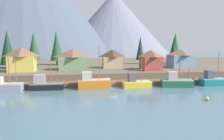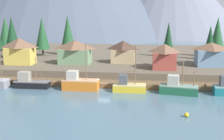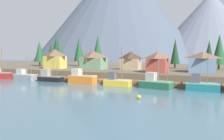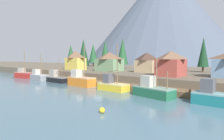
{
  "view_description": "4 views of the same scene",
  "coord_description": "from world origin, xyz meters",
  "px_view_note": "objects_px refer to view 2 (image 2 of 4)",
  "views": [
    {
      "loc": [
        -7.67,
        -51.61,
        10.3
      ],
      "look_at": [
        0.17,
        2.69,
        3.61
      ],
      "focal_mm": 36.42,
      "sensor_mm": 36.0,
      "label": 1
    },
    {
      "loc": [
        9.12,
        -58.17,
        15.5
      ],
      "look_at": [
        1.27,
        2.94,
        3.3
      ],
      "focal_mm": 47.88,
      "sensor_mm": 36.0,
      "label": 2
    },
    {
      "loc": [
        26.69,
        -54.25,
        8.24
      ],
      "look_at": [
        2.09,
        2.49,
        3.39
      ],
      "focal_mm": 38.15,
      "sensor_mm": 36.0,
      "label": 3
    },
    {
      "loc": [
        30.59,
        -31.74,
        6.67
      ],
      "look_at": [
        1.47,
        2.59,
        3.82
      ],
      "focal_mm": 31.27,
      "sensor_mm": 36.0,
      "label": 4
    }
  ],
  "objects_px": {
    "house_green": "(75,52)",
    "conifer_far_right": "(12,36)",
    "house_yellow": "(20,51)",
    "conifer_back_right": "(217,35)",
    "house_blue": "(211,54)",
    "conifer_centre": "(210,41)",
    "conifer_mid_left": "(42,33)",
    "conifer_far_left": "(168,37)",
    "fishing_boat_green": "(178,88)",
    "conifer_mid_right": "(5,32)",
    "house_red": "(164,56)",
    "channel_buoy": "(186,115)",
    "fishing_boat_yellow": "(128,86)",
    "fishing_boat_black": "(30,82)",
    "fishing_boat_orange": "(79,83)",
    "conifer_near_right": "(68,33)",
    "house_tan": "(123,51)"
  },
  "relations": [
    {
      "from": "fishing_boat_orange",
      "to": "conifer_centre",
      "type": "relative_size",
      "value": 1.0
    },
    {
      "from": "house_green",
      "to": "conifer_centre",
      "type": "relative_size",
      "value": 0.86
    },
    {
      "from": "house_tan",
      "to": "house_red",
      "type": "distance_m",
      "value": 12.03
    },
    {
      "from": "conifer_near_right",
      "to": "house_yellow",
      "type": "bearing_deg",
      "value": -113.79
    },
    {
      "from": "house_yellow",
      "to": "conifer_far_left",
      "type": "distance_m",
      "value": 40.76
    },
    {
      "from": "fishing_boat_yellow",
      "to": "conifer_mid_left",
      "type": "height_order",
      "value": "conifer_mid_left"
    },
    {
      "from": "house_tan",
      "to": "house_red",
      "type": "xyz_separation_m",
      "value": [
        10.05,
        -6.6,
        0.01
      ]
    },
    {
      "from": "conifer_mid_left",
      "to": "channel_buoy",
      "type": "xyz_separation_m",
      "value": [
        37.23,
        -41.48,
        -8.69
      ]
    },
    {
      "from": "fishing_boat_orange",
      "to": "house_green",
      "type": "relative_size",
      "value": 1.16
    },
    {
      "from": "conifer_centre",
      "to": "channel_buoy",
      "type": "xyz_separation_m",
      "value": [
        -10.23,
        -39.1,
        -7.31
      ]
    },
    {
      "from": "house_red",
      "to": "channel_buoy",
      "type": "height_order",
      "value": "house_red"
    },
    {
      "from": "conifer_mid_right",
      "to": "conifer_back_right",
      "type": "distance_m",
      "value": 66.48
    },
    {
      "from": "fishing_boat_black",
      "to": "conifer_mid_left",
      "type": "distance_m",
      "value": 29.88
    },
    {
      "from": "fishing_boat_orange",
      "to": "house_blue",
      "type": "xyz_separation_m",
      "value": [
        28.38,
        16.98,
        4.0
      ]
    },
    {
      "from": "fishing_boat_orange",
      "to": "conifer_far_left",
      "type": "height_order",
      "value": "conifer_far_left"
    },
    {
      "from": "fishing_boat_green",
      "to": "conifer_centre",
      "type": "relative_size",
      "value": 0.81
    },
    {
      "from": "fishing_boat_green",
      "to": "house_tan",
      "type": "height_order",
      "value": "house_tan"
    },
    {
      "from": "conifer_mid_left",
      "to": "conifer_back_right",
      "type": "bearing_deg",
      "value": 3.23
    },
    {
      "from": "house_blue",
      "to": "conifer_centre",
      "type": "distance_m",
      "value": 9.15
    },
    {
      "from": "house_green",
      "to": "house_yellow",
      "type": "bearing_deg",
      "value": -169.08
    },
    {
      "from": "house_tan",
      "to": "conifer_centre",
      "type": "relative_size",
      "value": 0.66
    },
    {
      "from": "house_tan",
      "to": "conifer_mid_right",
      "type": "height_order",
      "value": "conifer_mid_right"
    },
    {
      "from": "conifer_mid_right",
      "to": "conifer_far_left",
      "type": "distance_m",
      "value": 53.02
    },
    {
      "from": "conifer_far_left",
      "to": "conifer_back_right",
      "type": "bearing_deg",
      "value": 4.39
    },
    {
      "from": "house_green",
      "to": "conifer_mid_right",
      "type": "distance_m",
      "value": 35.86
    },
    {
      "from": "house_yellow",
      "to": "house_blue",
      "type": "relative_size",
      "value": 0.98
    },
    {
      "from": "conifer_near_right",
      "to": "conifer_far_left",
      "type": "bearing_deg",
      "value": -0.73
    },
    {
      "from": "conifer_centre",
      "to": "conifer_mid_left",
      "type": "bearing_deg",
      "value": 177.12
    },
    {
      "from": "fishing_boat_green",
      "to": "conifer_back_right",
      "type": "xyz_separation_m",
      "value": [
        13.32,
        31.56,
        7.79
      ]
    },
    {
      "from": "fishing_boat_yellow",
      "to": "house_yellow",
      "type": "distance_m",
      "value": 31.33
    },
    {
      "from": "house_red",
      "to": "conifer_far_right",
      "type": "distance_m",
      "value": 42.89
    },
    {
      "from": "conifer_near_right",
      "to": "conifer_centre",
      "type": "bearing_deg",
      "value": -6.45
    },
    {
      "from": "fishing_boat_black",
      "to": "conifer_mid_left",
      "type": "bearing_deg",
      "value": 104.71
    },
    {
      "from": "fishing_boat_yellow",
      "to": "conifer_mid_right",
      "type": "height_order",
      "value": "conifer_mid_right"
    },
    {
      "from": "fishing_boat_black",
      "to": "house_green",
      "type": "relative_size",
      "value": 0.89
    },
    {
      "from": "house_green",
      "to": "conifer_far_right",
      "type": "height_order",
      "value": "conifer_far_right"
    },
    {
      "from": "conifer_near_right",
      "to": "fishing_boat_green",
      "type": "bearing_deg",
      "value": -45.94
    },
    {
      "from": "fishing_boat_orange",
      "to": "conifer_far_left",
      "type": "relative_size",
      "value": 0.92
    },
    {
      "from": "conifer_far_right",
      "to": "conifer_near_right",
      "type": "bearing_deg",
      "value": 30.05
    },
    {
      "from": "house_red",
      "to": "channel_buoy",
      "type": "xyz_separation_m",
      "value": [
        2.37,
        -25.14,
        -5.06
      ]
    },
    {
      "from": "house_yellow",
      "to": "conifer_back_right",
      "type": "xyz_separation_m",
      "value": [
        50.75,
        17.77,
        3.14
      ]
    },
    {
      "from": "house_yellow",
      "to": "conifer_mid_right",
      "type": "height_order",
      "value": "conifer_mid_right"
    },
    {
      "from": "house_blue",
      "to": "conifer_back_right",
      "type": "bearing_deg",
      "value": 73.27
    },
    {
      "from": "fishing_boat_yellow",
      "to": "conifer_mid_left",
      "type": "xyz_separation_m",
      "value": [
        -27.6,
        28.15,
        7.97
      ]
    },
    {
      "from": "fishing_boat_orange",
      "to": "house_green",
      "type": "bearing_deg",
      "value": 107.49
    },
    {
      "from": "fishing_boat_green",
      "to": "house_yellow",
      "type": "bearing_deg",
      "value": 169.53
    },
    {
      "from": "fishing_boat_black",
      "to": "fishing_boat_orange",
      "type": "bearing_deg",
      "value": -1.62
    },
    {
      "from": "fishing_boat_green",
      "to": "channel_buoy",
      "type": "xyz_separation_m",
      "value": [
        0.19,
        -12.77,
        -0.83
      ]
    },
    {
      "from": "fishing_boat_orange",
      "to": "house_green",
      "type": "xyz_separation_m",
      "value": [
        -4.81,
        15.78,
        4.13
      ]
    },
    {
      "from": "conifer_centre",
      "to": "conifer_far_left",
      "type": "relative_size",
      "value": 0.92
    }
  ]
}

